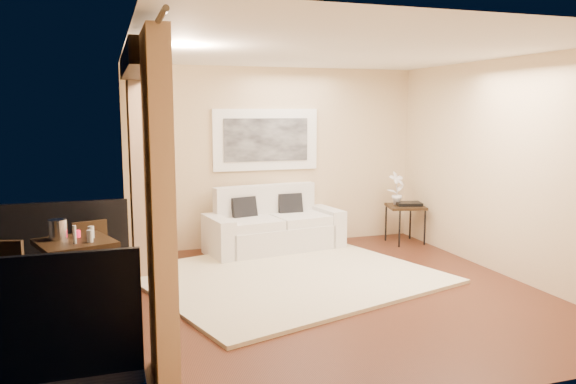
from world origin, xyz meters
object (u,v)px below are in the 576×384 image
balcony_chair_far (89,253)px  sofa (272,228)px  orchid (397,188)px  side_table (406,209)px  ice_bucket (58,229)px  bistro_table (75,249)px

balcony_chair_far → sofa: bearing=-170.1°
orchid → side_table: bearing=-44.3°
orchid → ice_bucket: bearing=-159.0°
bistro_table → balcony_chair_far: balcony_chair_far is taller
orchid → balcony_chair_far: bearing=-164.5°
bistro_table → ice_bucket: bearing=146.2°
sofa → balcony_chair_far: (-2.52, -1.34, 0.16)m
sofa → bistro_table: (-2.62, -2.02, 0.38)m
sofa → balcony_chair_far: 2.86m
ice_bucket → sofa: bearing=34.6°
orchid → balcony_chair_far: orchid is taller
orchid → bistro_table: 5.01m
balcony_chair_far → ice_bucket: 0.75m
orchid → ice_bucket: (-4.78, -1.83, 0.04)m
bistro_table → balcony_chair_far: size_ratio=0.99×
balcony_chair_far → ice_bucket: size_ratio=4.32×
sofa → bistro_table: sofa is taller
sofa → balcony_chair_far: size_ratio=2.41×
orchid → bistro_table: bearing=-157.3°
sofa → side_table: 2.12m
side_table → ice_bucket: size_ratio=3.31×
bistro_table → ice_bucket: (-0.16, 0.10, 0.18)m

